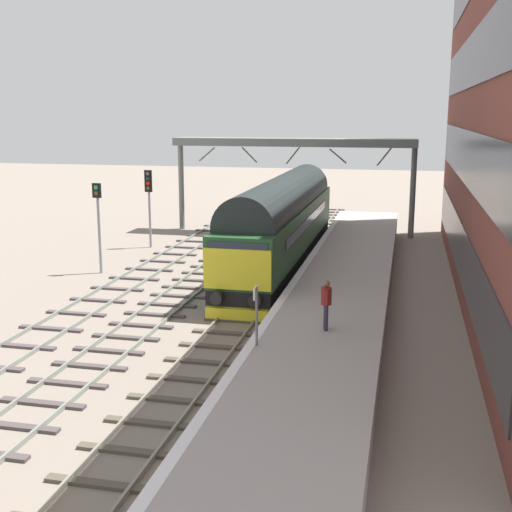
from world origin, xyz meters
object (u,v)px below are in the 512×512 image
diesel_locomotive (282,220)px  platform_number_sign (256,306)px  signal_post_far (149,197)px  waiting_passenger (326,300)px  signal_post_mid (98,218)px

diesel_locomotive → platform_number_sign: bearing=-82.4°
diesel_locomotive → signal_post_far: size_ratio=4.14×
diesel_locomotive → signal_post_far: diesel_locomotive is taller
signal_post_far → platform_number_sign: 20.79m
waiting_passenger → platform_number_sign: bearing=123.0°
signal_post_mid → platform_number_sign: signal_post_mid is taller
signal_post_mid → signal_post_far: size_ratio=0.98×
signal_post_mid → platform_number_sign: size_ratio=2.48×
signal_post_far → waiting_passenger: (12.33, -16.01, -0.99)m
diesel_locomotive → signal_post_mid: diesel_locomotive is taller
diesel_locomotive → waiting_passenger: bearing=-73.3°
platform_number_sign → signal_post_far: bearing=120.3°
diesel_locomotive → signal_post_far: 9.23m
diesel_locomotive → platform_number_sign: size_ratio=10.46×
diesel_locomotive → platform_number_sign: 14.63m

